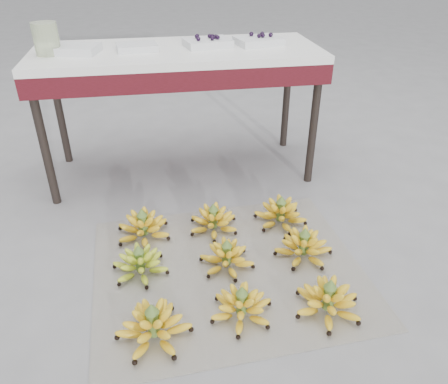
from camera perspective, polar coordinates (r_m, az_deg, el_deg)
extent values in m
plane|color=gray|center=(2.17, 1.25, -9.01)|extent=(60.00, 60.00, 0.00)
cube|color=silver|center=(2.11, 0.57, -10.11)|extent=(1.30, 1.11, 0.01)
ellipsoid|color=yellow|center=(1.81, -9.14, -17.29)|extent=(0.35, 0.35, 0.09)
ellipsoid|color=yellow|center=(1.78, -9.24, -16.47)|extent=(0.25, 0.25, 0.07)
ellipsoid|color=yellow|center=(1.76, -9.34, -15.67)|extent=(0.16, 0.16, 0.05)
cylinder|color=#52712D|center=(1.78, -9.24, -16.47)|extent=(0.05, 0.05, 0.12)
cone|color=#52712D|center=(1.73, -9.46, -14.74)|extent=(0.06, 0.06, 0.04)
ellipsoid|color=yellow|center=(1.87, 2.30, -14.99)|extent=(0.32, 0.32, 0.08)
ellipsoid|color=yellow|center=(1.85, 2.32, -14.25)|extent=(0.23, 0.23, 0.06)
ellipsoid|color=yellow|center=(1.83, 2.34, -13.53)|extent=(0.15, 0.15, 0.05)
cylinder|color=#52712D|center=(1.85, 2.32, -14.25)|extent=(0.04, 0.04, 0.11)
cone|color=#52712D|center=(1.80, 2.37, -12.70)|extent=(0.05, 0.05, 0.04)
ellipsoid|color=yellow|center=(1.94, 13.38, -13.97)|extent=(0.33, 0.33, 0.08)
ellipsoid|color=yellow|center=(1.91, 13.51, -13.18)|extent=(0.23, 0.23, 0.06)
ellipsoid|color=yellow|center=(1.89, 13.64, -12.42)|extent=(0.15, 0.15, 0.05)
cylinder|color=#52712D|center=(1.91, 13.51, -13.18)|extent=(0.05, 0.05, 0.12)
cone|color=#52712D|center=(1.86, 13.79, -11.53)|extent=(0.06, 0.06, 0.04)
ellipsoid|color=#9ABA31|center=(2.10, -10.87, -9.49)|extent=(0.34, 0.34, 0.08)
ellipsoid|color=#9ABA31|center=(2.08, -10.96, -8.77)|extent=(0.24, 0.24, 0.06)
ellipsoid|color=#9ABA31|center=(2.06, -11.05, -8.08)|extent=(0.16, 0.16, 0.05)
cylinder|color=#52712D|center=(2.08, -10.96, -8.77)|extent=(0.04, 0.04, 0.11)
cone|color=#52712D|center=(2.04, -11.15, -7.29)|extent=(0.05, 0.05, 0.04)
ellipsoid|color=yellow|center=(2.10, 0.37, -8.84)|extent=(0.31, 0.31, 0.08)
ellipsoid|color=yellow|center=(2.08, 0.37, -8.13)|extent=(0.22, 0.22, 0.06)
ellipsoid|color=yellow|center=(2.06, 0.37, -7.45)|extent=(0.14, 0.14, 0.05)
cylinder|color=#52712D|center=(2.08, 0.37, -8.13)|extent=(0.04, 0.04, 0.11)
cone|color=#52712D|center=(2.04, 0.38, -6.66)|extent=(0.05, 0.05, 0.04)
ellipsoid|color=yellow|center=(2.20, 10.30, -7.37)|extent=(0.35, 0.35, 0.08)
ellipsoid|color=yellow|center=(2.17, 10.39, -6.61)|extent=(0.25, 0.25, 0.06)
ellipsoid|color=yellow|center=(2.15, 10.47, -5.89)|extent=(0.16, 0.16, 0.05)
cylinder|color=#52712D|center=(2.17, 10.39, -6.61)|extent=(0.05, 0.05, 0.11)
cone|color=#52712D|center=(2.13, 10.57, -5.07)|extent=(0.05, 0.05, 0.04)
ellipsoid|color=yellow|center=(2.33, -10.47, -4.89)|extent=(0.33, 0.33, 0.08)
ellipsoid|color=yellow|center=(2.31, -10.55, -4.14)|extent=(0.23, 0.23, 0.06)
ellipsoid|color=yellow|center=(2.29, -10.63, -3.42)|extent=(0.15, 0.15, 0.05)
cylinder|color=#52712D|center=(2.31, -10.55, -4.14)|extent=(0.05, 0.05, 0.12)
cone|color=#52712D|center=(2.26, -10.73, -2.60)|extent=(0.06, 0.06, 0.04)
ellipsoid|color=yellow|center=(2.34, -1.38, -4.09)|extent=(0.28, 0.28, 0.08)
ellipsoid|color=yellow|center=(2.32, -1.39, -3.39)|extent=(0.20, 0.20, 0.06)
ellipsoid|color=yellow|center=(2.31, -1.40, -2.71)|extent=(0.13, 0.13, 0.05)
cylinder|color=#52712D|center=(2.32, -1.39, -3.39)|extent=(0.04, 0.04, 0.11)
cone|color=#52712D|center=(2.29, -1.41, -1.94)|extent=(0.05, 0.05, 0.04)
ellipsoid|color=yellow|center=(2.41, 7.36, -3.16)|extent=(0.32, 0.32, 0.08)
ellipsoid|color=yellow|center=(2.39, 7.42, -2.43)|extent=(0.23, 0.23, 0.06)
ellipsoid|color=yellow|center=(2.38, 7.47, -1.73)|extent=(0.15, 0.15, 0.05)
cylinder|color=#52712D|center=(2.39, 7.42, -2.43)|extent=(0.05, 0.05, 0.12)
cone|color=#52712D|center=(2.35, 7.53, -0.94)|extent=(0.05, 0.05, 0.04)
cylinder|color=black|center=(2.62, -22.47, 5.82)|extent=(0.05, 0.05, 0.76)
cylinder|color=black|center=(2.72, 11.61, 8.49)|extent=(0.05, 0.05, 0.76)
cylinder|color=black|center=(3.13, -20.75, 10.08)|extent=(0.05, 0.05, 0.76)
cylinder|color=black|center=(3.22, 8.18, 12.28)|extent=(0.05, 0.05, 0.76)
cube|color=#4E0E19|center=(2.72, -6.05, 16.09)|extent=(1.67, 0.67, 0.11)
cube|color=white|center=(2.70, -6.14, 17.70)|extent=(1.67, 0.67, 0.04)
cube|color=silver|center=(2.70, -18.97, 17.23)|extent=(0.30, 0.25, 0.04)
cube|color=silver|center=(2.67, -11.30, 18.07)|extent=(0.24, 0.19, 0.04)
cube|color=silver|center=(2.72, -2.17, 18.91)|extent=(0.30, 0.24, 0.04)
sphere|color=black|center=(2.74, -3.52, 19.67)|extent=(0.03, 0.03, 0.03)
sphere|color=black|center=(2.66, -3.37, 19.35)|extent=(0.03, 0.03, 0.03)
sphere|color=black|center=(2.73, -1.53, 19.68)|extent=(0.03, 0.03, 0.03)
sphere|color=black|center=(2.68, -1.53, 19.44)|extent=(0.03, 0.03, 0.03)
sphere|color=black|center=(2.70, -0.81, 19.55)|extent=(0.03, 0.03, 0.03)
sphere|color=black|center=(2.72, -1.08, 19.63)|extent=(0.03, 0.03, 0.03)
sphere|color=black|center=(2.74, -1.89, 19.69)|extent=(0.03, 0.03, 0.03)
sphere|color=black|center=(2.73, -3.57, 19.62)|extent=(0.03, 0.03, 0.03)
cube|color=silver|center=(2.78, 4.52, 19.08)|extent=(0.30, 0.24, 0.04)
sphere|color=black|center=(2.80, 3.61, 19.92)|extent=(0.03, 0.03, 0.03)
sphere|color=black|center=(2.79, 6.14, 19.76)|extent=(0.03, 0.03, 0.03)
sphere|color=black|center=(2.80, 3.56, 19.90)|extent=(0.03, 0.03, 0.03)
sphere|color=black|center=(2.82, 5.02, 19.91)|extent=(0.03, 0.03, 0.03)
sphere|color=black|center=(2.75, 4.59, 19.68)|extent=(0.03, 0.03, 0.03)
sphere|color=black|center=(2.79, 6.09, 19.74)|extent=(0.03, 0.03, 0.03)
sphere|color=black|center=(2.76, 5.10, 19.70)|extent=(0.03, 0.03, 0.03)
cylinder|color=#DDEEBD|center=(2.69, -22.21, 18.04)|extent=(0.17, 0.17, 0.17)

